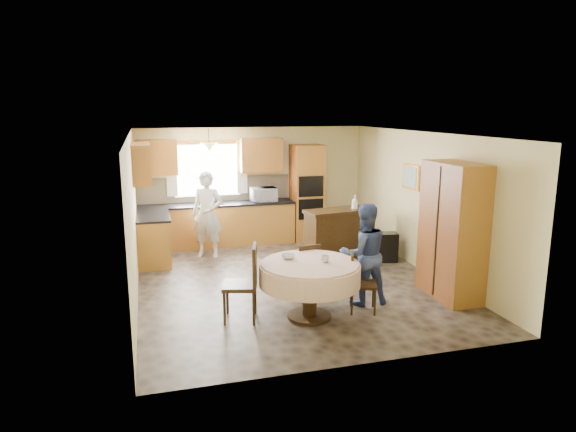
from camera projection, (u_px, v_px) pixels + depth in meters
The scene contains 36 objects.
floor at pixel (290, 281), 8.77m from camera, with size 5.00×6.00×0.01m, color brown.
ceiling at pixel (290, 134), 8.25m from camera, with size 5.00×6.00×0.01m, color white.
wall_back at pixel (253, 184), 11.33m from camera, with size 5.00×0.02×2.50m, color beige.
wall_front at pixel (364, 261), 5.68m from camera, with size 5.00×0.02×2.50m, color beige.
wall_left at pixel (133, 218), 7.85m from camera, with size 0.02×6.00×2.50m, color beige.
wall_right at pixel (424, 203), 9.17m from camera, with size 0.02×6.00×2.50m, color beige.
window at pixel (207, 170), 10.98m from camera, with size 1.40×0.03×1.10m, color white.
curtain_left at pixel (171, 169), 10.72m from camera, with size 0.22×0.02×1.15m, color white.
curtain_right at pixel (242, 167), 11.12m from camera, with size 0.22×0.02×1.15m, color white.
base_cab_back at pixel (217, 225), 10.99m from camera, with size 3.30×0.60×0.88m, color gold.
counter_back at pixel (217, 204), 10.90m from camera, with size 3.30×0.64×0.04m, color black.
base_cab_left at pixel (154, 240), 9.79m from camera, with size 0.60×1.20×0.88m, color gold.
counter_left at pixel (152, 216), 9.70m from camera, with size 0.64×1.20×0.04m, color black.
backsplash at pixel (215, 189), 11.11m from camera, with size 3.30×0.02×0.55m, color tan.
wall_cab_left at pixel (156, 158), 10.50m from camera, with size 0.85×0.33×0.72m, color #A8722A.
wall_cab_right at pixel (261, 155), 11.08m from camera, with size 0.90×0.33×0.72m, color #A8722A.
wall_cab_side at pixel (142, 163), 9.45m from camera, with size 0.33×1.20×0.72m, color #A8722A.
oven_tower at pixel (307, 193), 11.38m from camera, with size 0.66×0.62×2.12m, color gold.
oven_upper at pixel (311, 186), 11.05m from camera, with size 0.56×0.01×0.45m, color black.
oven_lower at pixel (311, 209), 11.15m from camera, with size 0.56×0.01×0.45m, color black.
pendant at pixel (209, 147), 10.42m from camera, with size 0.36×0.36×0.18m, color beige.
sideboard at pixel (338, 236), 9.97m from camera, with size 1.31×0.54×0.93m, color #3E2811.
space_heater at pixel (386, 247), 9.87m from camera, with size 0.41×0.29×0.56m, color black.
cupboard at pixel (453, 231), 7.87m from camera, with size 0.55×1.11×2.11m, color gold.
dining_table at pixel (310, 275), 7.15m from camera, with size 1.41×1.41×0.81m.
chair_left at pixel (246, 279), 7.08m from camera, with size 0.57×0.57×1.07m.
chair_back at pixel (307, 268), 7.91m from camera, with size 0.42×0.42×0.88m.
chair_right at pixel (358, 279), 7.41m from camera, with size 0.49×0.49×0.88m.
framed_picture at pixel (411, 177), 9.50m from camera, with size 0.06×0.56×0.46m.
microwave at pixel (264, 195), 11.08m from camera, with size 0.54×0.37×0.30m, color silver.
person_sink at pixel (207, 215), 10.07m from camera, with size 0.62×0.41×1.70m, color silver.
person_dining at pixel (364, 254), 7.65m from camera, with size 0.75×0.58×1.54m, color #3B4C81.
bowl_sideboard at pixel (323, 212), 9.78m from camera, with size 0.19×0.19×0.05m, color #B2B2B2.
bottle_sideboard at pixel (355, 203), 9.93m from camera, with size 0.12×0.12×0.32m, color silver.
cup_table at pixel (325, 259), 7.13m from camera, with size 0.12×0.12×0.09m, color #B2B2B2.
bowl_table at pixel (288, 256), 7.29m from camera, with size 0.20×0.20×0.06m, color #B2B2B2.
Camera 1 is at (-2.28, -8.03, 2.91)m, focal length 32.00 mm.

